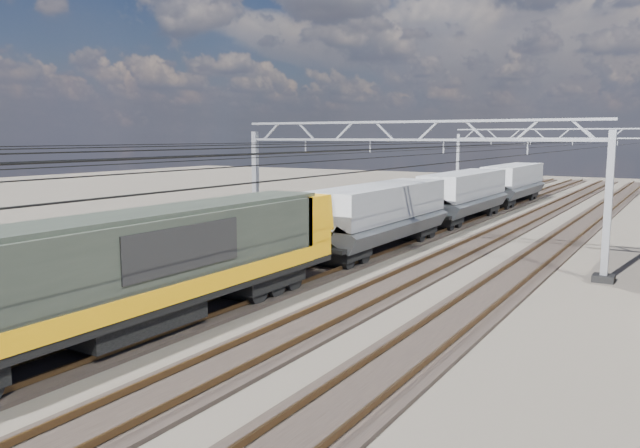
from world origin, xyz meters
The scene contains 12 objects.
ground centered at (0.00, 0.00, 0.00)m, with size 160.00×160.00×0.00m, color black.
track_outer_west centered at (-6.00, 0.00, 0.07)m, with size 2.60×140.00×0.30m.
track_loco centered at (-2.00, 0.00, 0.07)m, with size 2.60×140.00×0.30m.
track_inner_east centered at (2.00, 0.00, 0.07)m, with size 2.60×140.00×0.30m.
track_outer_east centered at (6.00, 0.00, 0.07)m, with size 2.60×140.00×0.30m.
catenary_gantry_mid centered at (0.00, 4.00, 3.91)m, with size 19.90×0.90×7.11m.
catenary_gantry_far centered at (0.00, 40.00, 3.91)m, with size 19.90×0.90×7.11m.
overhead_wires centered at (0.00, 8.00, 5.75)m, with size 12.03×140.00×0.53m.
locomotive centered at (-2.00, -12.31, 2.33)m, with size 2.76×21.10×3.62m.
hopper_wagon_lead centered at (-2.00, 5.38, 2.23)m, with size 3.38×13.00×3.25m.
hopper_wagon_mid centered at (-2.00, 19.58, 2.23)m, with size 3.38×13.00×3.25m.
hopper_wagon_third centered at (-2.00, 33.78, 2.23)m, with size 3.38×13.00×3.25m.
Camera 1 is at (12.72, -25.32, 6.31)m, focal length 35.00 mm.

